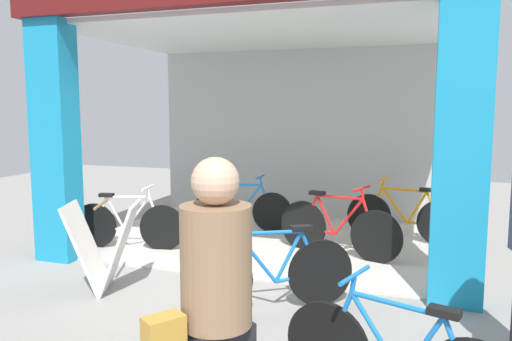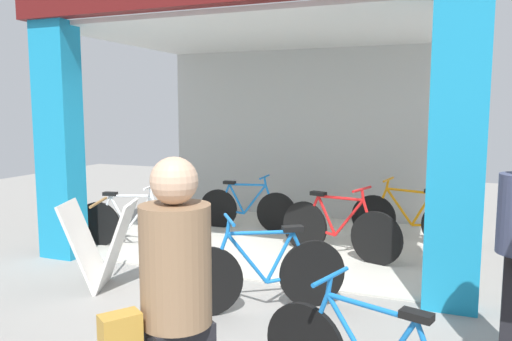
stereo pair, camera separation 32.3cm
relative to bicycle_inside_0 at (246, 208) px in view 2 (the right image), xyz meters
name	(u,v)px [view 2 (the right image)]	position (x,y,z in m)	size (l,w,h in m)	color
ground_plane	(228,278)	(0.68, -2.19, -0.36)	(18.59, 18.59, 0.00)	gray
shop_facade	(278,103)	(0.68, -0.45, 1.66)	(5.49, 3.85, 3.79)	beige
bicycle_inside_0	(246,208)	(0.00, 0.00, 0.00)	(1.62, 0.45, 0.89)	black
bicycle_inside_1	(409,219)	(2.49, 0.10, 0.02)	(1.68, 0.46, 0.93)	black
bicycle_inside_2	(338,229)	(1.69, -0.94, 0.03)	(1.68, 0.60, 0.96)	black
bicycle_inside_3	(131,223)	(-1.12, -1.54, 0.00)	(1.59, 0.47, 0.89)	black
bicycle_parked_1	(262,274)	(1.38, -2.94, 0.02)	(1.43, 1.00, 0.93)	black
sandwich_board_sign	(100,245)	(-0.48, -2.99, 0.12)	(0.88, 0.77, 0.97)	silver
pedestrian_3	(175,319)	(1.77, -5.20, 0.54)	(0.51, 0.60, 1.72)	black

